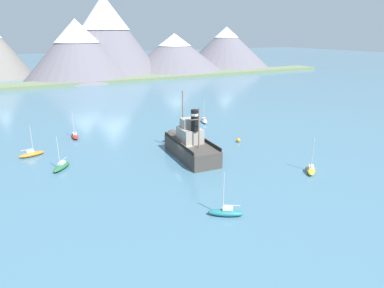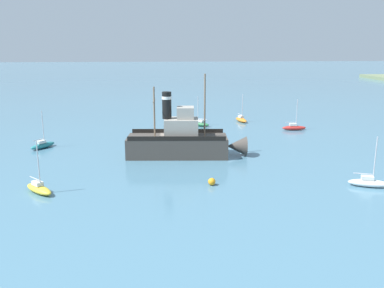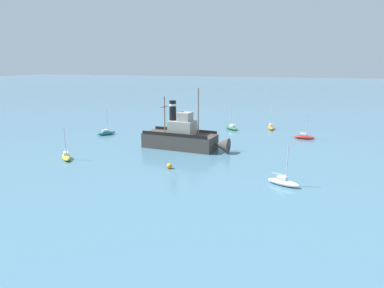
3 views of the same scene
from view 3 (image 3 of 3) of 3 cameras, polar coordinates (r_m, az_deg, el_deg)
ground_plane at (r=58.28m, az=-2.18°, el=-0.25°), size 600.00×600.00×0.00m
old_tugboat at (r=55.88m, az=-1.51°, el=1.08°), size 5.30×14.62×9.90m
sailboat_green at (r=72.56m, az=6.61°, el=2.72°), size 3.26×3.63×4.90m
sailboat_teal at (r=68.89m, az=-14.09°, el=1.83°), size 3.77×3.03×4.90m
sailboat_white at (r=40.75m, az=14.98°, el=-6.12°), size 2.29×3.95×4.90m
sailboat_red at (r=66.48m, az=18.17°, el=1.16°), size 1.25×3.84×4.90m
sailboat_orange at (r=74.53m, az=13.00°, el=2.74°), size 3.95×1.97×4.90m
sailboat_yellow at (r=53.08m, az=-20.24°, el=-1.97°), size 3.49×3.43×4.90m
mooring_buoy at (r=45.61m, az=-3.79°, el=-3.68°), size 0.72×0.72×0.72m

